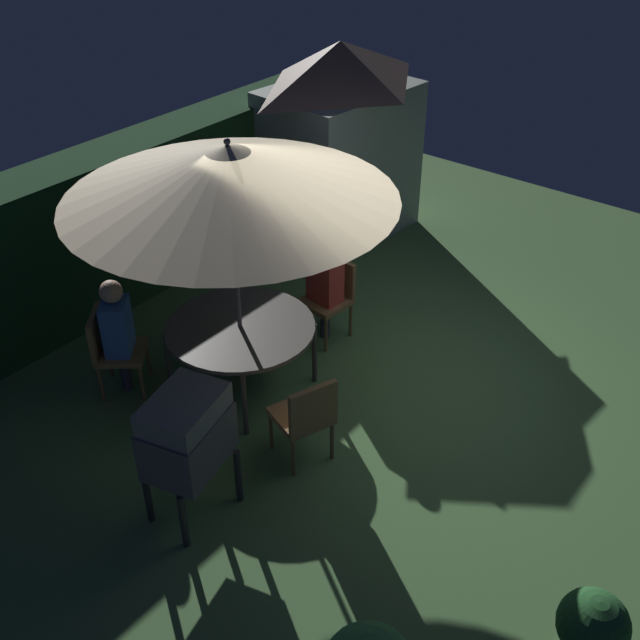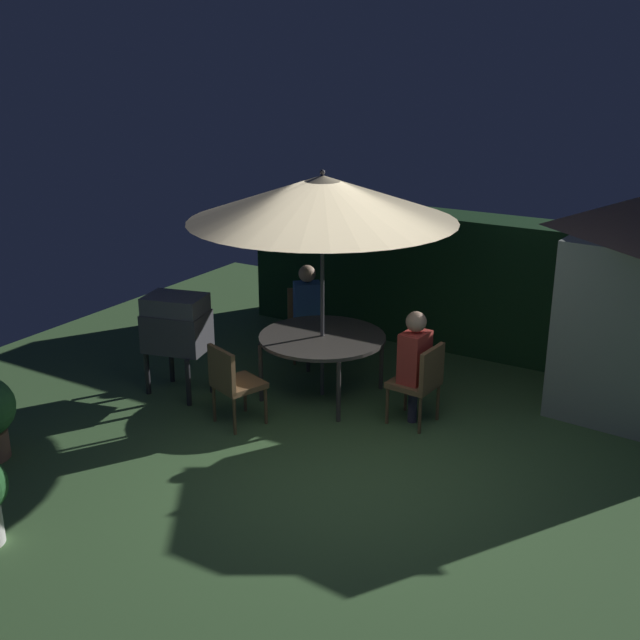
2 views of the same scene
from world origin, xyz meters
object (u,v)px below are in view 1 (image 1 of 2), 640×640
Objects in this scene: bbq_grill at (187,434)px; garden_shed at (339,139)px; patio_table at (240,330)px; potted_plant_by_shed at (591,632)px; chair_near_shed at (330,293)px; chair_toward_hedge at (306,415)px; patio_umbrella at (229,173)px; person_in_red at (325,275)px; person_in_blue at (117,324)px; chair_far_side at (112,346)px.

garden_shed is at bearing 24.48° from bbq_grill.
potted_plant_by_shed is (-0.85, -3.92, -0.24)m from patio_table.
bbq_grill is 1.56× the size of potted_plant_by_shed.
chair_near_shed is 4.38m from potted_plant_by_shed.
potted_plant_by_shed is (-0.44, -2.76, -0.07)m from chair_toward_hedge.
patio_umbrella reaches higher than person_in_red.
patio_table is 1.16× the size of person_in_blue.
person_in_blue reaches higher than potted_plant_by_shed.
patio_umbrella is at bearing 175.18° from chair_near_shed.
chair_near_shed is 1.00× the size of chair_far_side.
garden_shed is 0.86× the size of patio_umbrella.
potted_plant_by_shed reaches higher than patio_table.
person_in_blue is (-2.05, 1.01, 0.26)m from chair_near_shed.
person_in_red is at bearing -4.82° from patio_table.
potted_plant_by_shed is at bearing -118.26° from person_in_red.
chair_toward_hedge is at bearing -109.72° from patio_table.
garden_shed is 2.65m from person_in_red.
person_in_blue is at bearing 99.50° from chair_toward_hedge.
bbq_grill is at bearing -150.59° from patio_umbrella.
patio_umbrella is 2.47× the size of bbq_grill.
chair_toward_hedge is (-0.42, -1.16, -0.17)m from patio_table.
chair_near_shed is at bearing -4.82° from patio_umbrella.
patio_table is 1.30m from chair_near_shed.
patio_table is 1.16× the size of person_in_red.
patio_umbrella reaches higher than chair_near_shed.
patio_umbrella is at bearing -157.80° from garden_shed.
chair_near_shed is (1.29, -0.11, -1.80)m from patio_umbrella.
patio_table is 1.21m from person_in_red.
chair_near_shed reaches higher than potted_plant_by_shed.
potted_plant_by_shed is (-4.21, -5.29, -0.84)m from garden_shed.
chair_far_side is 1.17× the size of potted_plant_by_shed.
garden_shed is 4.60m from chair_toward_hedge.
potted_plant_by_shed is 0.61× the size of person_in_red.
garden_shed is at bearing 33.88° from chair_toward_hedge.
patio_umbrella is at bearing 29.41° from bbq_grill.
potted_plant_by_shed is 4.83m from person_in_blue.
bbq_grill is 1.33× the size of chair_toward_hedge.
chair_far_side is at bearing 70.25° from bbq_grill.
bbq_grill is 1.33× the size of chair_far_side.
patio_umbrella is at bearing -49.68° from chair_far_side.
person_in_blue is at bearing 130.32° from patio_umbrella.
person_in_blue is (0.06, -0.07, 0.26)m from chair_far_side.
bbq_grill is 1.14m from chair_toward_hedge.
person_in_red is at bearing 61.74° from potted_plant_by_shed.
person_in_red reaches higher than chair_near_shed.
person_in_blue reaches higher than chair_far_side.
garden_shed is 3.76m from patio_umbrella.
chair_far_side is at bearing 152.20° from person_in_red.
person_in_blue is (-1.96, 1.00, 0.00)m from person_in_red.
chair_far_side is 0.71× the size of person_in_red.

